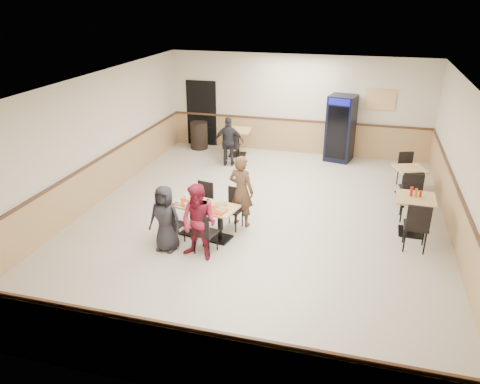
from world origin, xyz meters
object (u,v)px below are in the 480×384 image
(main_table, at_px, (205,216))
(trash_bin, at_px, (199,135))
(lone_diner, at_px, (229,142))
(side_table_far, at_px, (409,177))
(diner_man_opposite, at_px, (241,191))
(diner_woman_right, at_px, (199,223))
(pepsi_cooler, at_px, (340,128))
(side_table_near, at_px, (414,210))
(back_table, at_px, (238,138))
(diner_woman_left, at_px, (165,219))

(main_table, xyz_separation_m, trash_bin, (-2.12, 5.54, -0.04))
(lone_diner, distance_m, side_table_far, 4.98)
(diner_man_opposite, xyz_separation_m, lone_diner, (-1.32, 3.55, -0.07))
(diner_woman_right, distance_m, side_table_far, 5.75)
(pepsi_cooler, bearing_deg, side_table_near, -54.77)
(diner_man_opposite, height_order, side_table_near, diner_man_opposite)
(main_table, bearing_deg, trash_bin, 122.02)
(lone_diner, xyz_separation_m, pepsi_cooler, (3.04, 1.33, 0.26))
(diner_man_opposite, relative_size, lone_diner, 1.10)
(diner_woman_right, bearing_deg, main_table, 114.25)
(diner_man_opposite, bearing_deg, pepsi_cooler, -94.86)
(side_table_near, relative_size, pepsi_cooler, 0.42)
(side_table_near, height_order, back_table, back_table)
(main_table, xyz_separation_m, pepsi_cooler, (2.29, 5.58, 0.51))
(diner_woman_right, relative_size, back_table, 1.78)
(main_table, xyz_separation_m, diner_man_opposite, (0.57, 0.70, 0.32))
(main_table, distance_m, side_table_near, 4.30)
(back_table, distance_m, trash_bin, 1.43)
(side_table_far, xyz_separation_m, back_table, (-4.89, 1.89, 0.07))
(diner_woman_right, height_order, pepsi_cooler, pepsi_cooler)
(main_table, bearing_deg, diner_woman_right, -67.62)
(diner_woman_left, distance_m, side_table_far, 6.18)
(side_table_near, distance_m, pepsi_cooler, 4.73)
(lone_diner, bearing_deg, side_table_far, 158.33)
(side_table_near, height_order, trash_bin, trash_bin)
(main_table, xyz_separation_m, lone_diner, (-0.75, 4.25, 0.25))
(diner_man_opposite, relative_size, pepsi_cooler, 0.81)
(diner_woman_right, bearing_deg, diner_man_opposite, 88.50)
(diner_man_opposite, relative_size, back_table, 1.88)
(diner_woman_right, xyz_separation_m, lone_diner, (-0.92, 5.10, -0.03))
(side_table_far, bearing_deg, pepsi_cooler, 129.08)
(main_table, height_order, pepsi_cooler, pepsi_cooler)
(back_table, height_order, pepsi_cooler, pepsi_cooler)
(lone_diner, relative_size, trash_bin, 1.66)
(diner_woman_right, bearing_deg, lone_diner, 113.10)
(main_table, relative_size, back_table, 1.69)
(diner_woman_right, bearing_deg, side_table_far, 59.17)
(lone_diner, xyz_separation_m, back_table, (0.00, 0.93, -0.17))
(side_table_far, bearing_deg, main_table, -141.44)
(diner_woman_right, xyz_separation_m, diner_man_opposite, (0.40, 1.55, 0.04))
(side_table_near, distance_m, back_table, 6.26)
(pepsi_cooler, bearing_deg, diner_woman_right, -95.87)
(diner_woman_right, distance_m, lone_diner, 5.18)
(side_table_near, height_order, side_table_far, side_table_near)
(diner_woman_right, xyz_separation_m, side_table_near, (3.95, 2.09, -0.20))
(side_table_far, height_order, trash_bin, trash_bin)
(diner_woman_left, relative_size, lone_diner, 0.93)
(diner_woman_left, bearing_deg, pepsi_cooler, 68.77)
(side_table_far, bearing_deg, back_table, 158.90)
(trash_bin, bearing_deg, diner_woman_right, -70.24)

